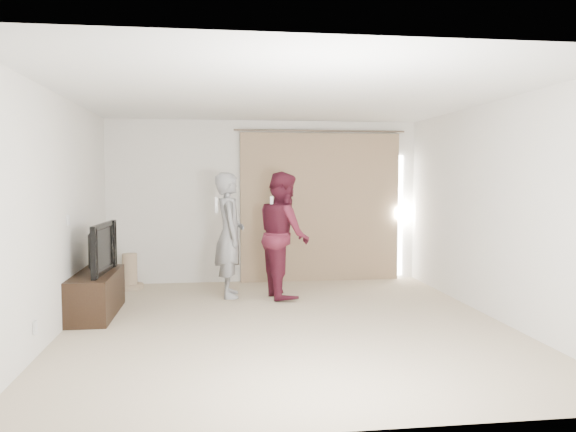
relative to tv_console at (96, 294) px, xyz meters
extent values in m
plane|color=tan|center=(2.27, -0.76, -0.26)|extent=(5.50, 5.50, 0.00)
cube|color=silver|center=(2.27, 1.99, 1.04)|extent=(5.00, 0.04, 2.60)
cube|color=silver|center=(-0.23, -0.76, 1.04)|extent=(0.04, 5.50, 2.60)
cube|color=silver|center=(-0.22, -0.36, 0.94)|extent=(0.02, 0.08, 0.12)
cube|color=silver|center=(-0.22, -1.66, 0.04)|extent=(0.02, 0.08, 0.12)
cube|color=silver|center=(2.27, -0.76, 2.34)|extent=(5.00, 5.50, 0.01)
cube|color=#8F7958|center=(3.17, 1.92, 0.94)|extent=(2.60, 0.10, 2.40)
cylinder|color=brown|center=(3.17, 1.92, 2.18)|extent=(2.80, 0.03, 0.03)
cube|color=silver|center=(4.53, 1.96, 0.79)|extent=(0.08, 0.04, 2.00)
cube|color=black|center=(0.00, 0.00, 0.00)|extent=(0.47, 1.36, 0.52)
imported|color=black|center=(0.00, 0.00, 0.57)|extent=(0.20, 1.07, 0.61)
cylinder|color=tan|center=(0.17, 1.64, -0.23)|extent=(0.40, 0.40, 0.07)
cylinder|color=tan|center=(0.17, 1.64, 0.04)|extent=(0.22, 0.22, 0.47)
imported|color=gray|center=(1.66, 0.86, 0.62)|extent=(0.45, 0.66, 1.76)
cube|color=silver|center=(1.48, 0.76, 1.09)|extent=(0.04, 0.04, 0.14)
cube|color=silver|center=(1.48, 0.98, 0.97)|extent=(0.05, 0.05, 0.09)
imported|color=#4F1524|center=(2.41, 0.75, 0.62)|extent=(0.80, 0.96, 1.77)
cube|color=silver|center=(2.23, 0.65, 1.10)|extent=(0.04, 0.04, 0.14)
cube|color=silver|center=(2.23, 0.87, 0.98)|extent=(0.05, 0.05, 0.09)
camera|label=1|loc=(1.43, -7.05, 1.44)|focal=35.00mm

